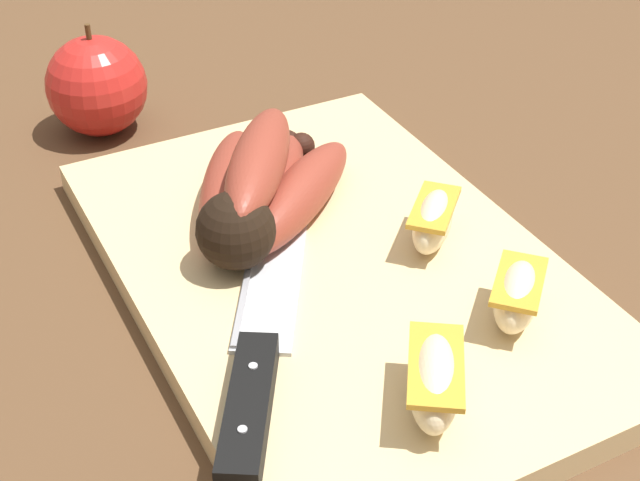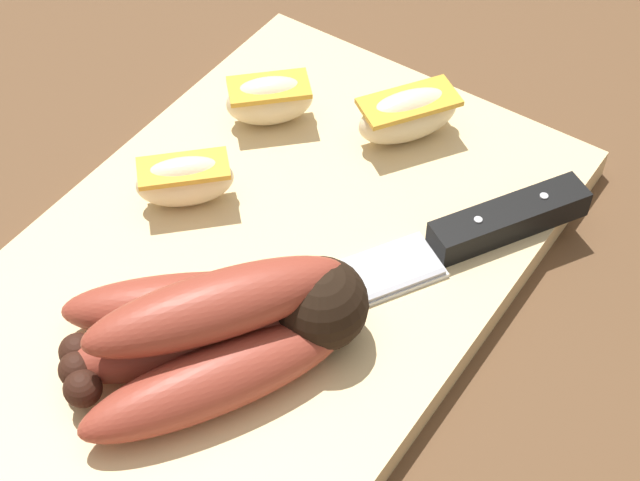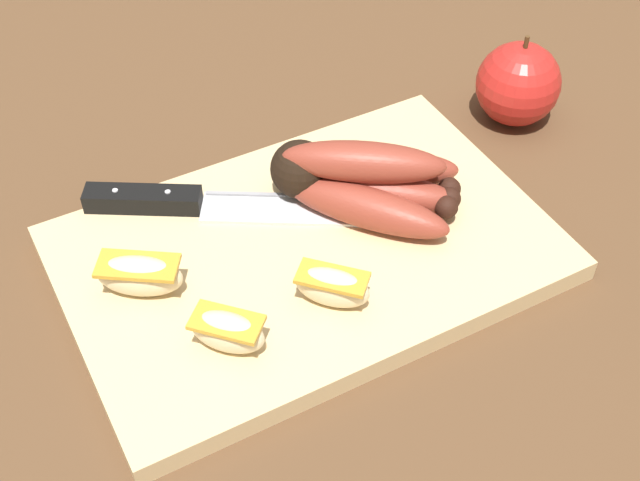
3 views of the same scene
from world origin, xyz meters
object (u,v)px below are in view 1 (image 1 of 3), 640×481
banana_bunch (259,190)px  apple_wedge_far (428,383)px  chefs_knife (259,349)px  whole_apple (97,86)px  apple_wedge_middle (517,295)px  apple_wedge_near (433,220)px

banana_bunch → apple_wedge_far: banana_bunch is taller
banana_bunch → chefs_knife: (-0.13, 0.06, -0.02)m
banana_bunch → whole_apple: whole_apple is taller
chefs_knife → apple_wedge_middle: 0.15m
apple_wedge_near → apple_wedge_far: (-0.13, 0.08, 0.00)m
apple_wedge_middle → banana_bunch: bearing=28.9°
apple_wedge_middle → whole_apple: size_ratio=0.62×
banana_bunch → whole_apple: bearing=14.0°
apple_wedge_far → whole_apple: whole_apple is taller
apple_wedge_far → whole_apple: bearing=7.8°
chefs_knife → banana_bunch: bearing=-24.7°
chefs_knife → apple_wedge_far: size_ratio=3.56×
banana_bunch → chefs_knife: 0.14m
chefs_knife → apple_wedge_near: size_ratio=4.34×
chefs_knife → apple_wedge_near: bearing=-71.8°
apple_wedge_middle → whole_apple: bearing=20.9°
chefs_knife → apple_wedge_far: 0.10m
apple_wedge_middle → apple_wedge_far: apple_wedge_far is taller
banana_bunch → chefs_knife: banana_bunch is taller
banana_bunch → apple_wedge_far: size_ratio=2.28×
apple_wedge_far → chefs_knife: bearing=39.2°
apple_wedge_near → apple_wedge_far: bearing=145.8°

